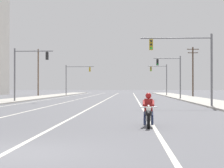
% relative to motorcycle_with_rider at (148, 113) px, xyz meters
% --- Properties ---
extents(ground_plane, '(400.00, 400.00, 0.00)m').
position_rel_motorcycle_with_rider_xyz_m(ground_plane, '(-3.76, -6.57, -0.59)').
color(ground_plane, '#5B5B60').
extents(lane_stripe_center, '(0.16, 100.00, 0.01)m').
position_rel_motorcycle_with_rider_xyz_m(lane_stripe_center, '(-4.03, 38.43, -0.58)').
color(lane_stripe_center, beige).
rests_on(lane_stripe_center, ground).
extents(lane_stripe_left, '(0.16, 100.00, 0.01)m').
position_rel_motorcycle_with_rider_xyz_m(lane_stripe_left, '(-8.02, 38.43, -0.58)').
color(lane_stripe_left, beige).
rests_on(lane_stripe_left, ground).
extents(lane_stripe_right, '(0.16, 100.00, 0.01)m').
position_rel_motorcycle_with_rider_xyz_m(lane_stripe_right, '(0.22, 38.43, -0.58)').
color(lane_stripe_right, beige).
rests_on(lane_stripe_right, ground).
extents(lane_stripe_far_left, '(0.16, 100.00, 0.01)m').
position_rel_motorcycle_with_rider_xyz_m(lane_stripe_far_left, '(-12.08, 38.43, -0.58)').
color(lane_stripe_far_left, beige).
rests_on(lane_stripe_far_left, ground).
extents(sidewalk_kerb_right, '(4.40, 110.00, 0.14)m').
position_rel_motorcycle_with_rider_xyz_m(sidewalk_kerb_right, '(7.91, 33.43, -0.52)').
color(sidewalk_kerb_right, '#ADA89E').
rests_on(sidewalk_kerb_right, ground).
extents(sidewalk_kerb_left, '(4.40, 110.00, 0.14)m').
position_rel_motorcycle_with_rider_xyz_m(sidewalk_kerb_left, '(-15.44, 33.43, -0.52)').
color(sidewalk_kerb_left, '#ADA89E').
rests_on(sidewalk_kerb_left, ground).
extents(motorcycle_with_rider, '(0.70, 2.19, 1.46)m').
position_rel_motorcycle_with_rider_xyz_m(motorcycle_with_rider, '(0.00, 0.00, 0.00)').
color(motorcycle_with_rider, black).
rests_on(motorcycle_with_rider, ground).
extents(traffic_signal_near_right, '(6.05, 0.37, 6.20)m').
position_rel_motorcycle_with_rider_xyz_m(traffic_signal_near_right, '(4.29, 14.77, 3.58)').
color(traffic_signal_near_right, slate).
rests_on(traffic_signal_near_right, ground).
extents(traffic_signal_near_left, '(4.56, 0.37, 6.20)m').
position_rel_motorcycle_with_rider_xyz_m(traffic_signal_near_left, '(-12.79, 25.00, 3.49)').
color(traffic_signal_near_left, slate).
rests_on(traffic_signal_near_left, ground).
extents(traffic_signal_mid_right, '(3.95, 0.37, 6.20)m').
position_rel_motorcycle_with_rider_xyz_m(traffic_signal_mid_right, '(5.39, 36.25, 3.45)').
color(traffic_signal_mid_right, slate).
rests_on(traffic_signal_mid_right, ground).
extents(traffic_signal_mid_left, '(5.81, 0.41, 6.20)m').
position_rel_motorcycle_with_rider_xyz_m(traffic_signal_mid_left, '(-12.02, 56.35, 3.57)').
color(traffic_signal_mid_left, slate).
rests_on(traffic_signal_mid_left, ground).
extents(traffic_signal_far_right, '(3.76, 0.55, 6.20)m').
position_rel_motorcycle_with_rider_xyz_m(traffic_signal_far_right, '(5.48, 55.44, 3.44)').
color(traffic_signal_far_right, slate).
rests_on(traffic_signal_far_right, ground).
extents(utility_pole_right_far, '(2.19, 0.26, 9.06)m').
position_rel_motorcycle_with_rider_xyz_m(utility_pole_right_far, '(10.78, 50.54, 4.29)').
color(utility_pole_right_far, '#4C3828').
rests_on(utility_pole_right_far, ground).
extents(utility_pole_left_far, '(1.82, 0.26, 9.28)m').
position_rel_motorcycle_with_rider_xyz_m(utility_pole_left_far, '(-18.98, 54.59, 4.23)').
color(utility_pole_left_far, brown).
rests_on(utility_pole_left_far, ground).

